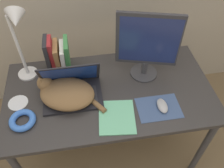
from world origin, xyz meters
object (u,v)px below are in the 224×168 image
at_px(computer_mouse, 162,106).
at_px(cable_coil, 22,120).
at_px(notepad, 117,117).
at_px(cd_disc, 18,103).
at_px(laptop, 72,89).
at_px(cat, 66,93).
at_px(book_row, 58,57).
at_px(external_monitor, 147,45).
at_px(desk_lamp, 18,33).

bearing_deg(computer_mouse, cable_coil, 178.09).
bearing_deg(notepad, cd_disc, 160.81).
bearing_deg(cd_disc, notepad, -19.19).
height_order(laptop, cat, laptop).
bearing_deg(notepad, book_row, 124.94).
relative_size(laptop, external_monitor, 0.78).
relative_size(computer_mouse, desk_lamp, 0.21).
xyz_separation_m(cat, desk_lamp, (-0.22, 0.22, 0.30)).
relative_size(book_row, cd_disc, 2.17).
xyz_separation_m(cat, cable_coil, (-0.25, -0.13, -0.04)).
bearing_deg(computer_mouse, external_monitor, 97.21).
distance_m(cat, desk_lamp, 0.43).
height_order(book_row, desk_lamp, desk_lamp).
distance_m(external_monitor, book_row, 0.58).
bearing_deg(cat, book_row, 96.97).
bearing_deg(notepad, cat, 146.26).
bearing_deg(cat, external_monitor, 14.57).
height_order(external_monitor, cd_disc, external_monitor).
height_order(external_monitor, computer_mouse, external_monitor).
relative_size(computer_mouse, cable_coil, 0.72).
xyz_separation_m(laptop, computer_mouse, (0.52, -0.19, -0.03)).
distance_m(computer_mouse, cable_coil, 0.81).
relative_size(desk_lamp, notepad, 2.00).
relative_size(laptop, book_row, 1.38).
height_order(external_monitor, cable_coil, external_monitor).
bearing_deg(cable_coil, cat, 28.16).
relative_size(laptop, computer_mouse, 3.32).
height_order(desk_lamp, notepad, desk_lamp).
bearing_deg(notepad, laptop, 138.07).
height_order(computer_mouse, notepad, computer_mouse).
xyz_separation_m(external_monitor, cable_coil, (-0.78, -0.27, -0.23)).
bearing_deg(desk_lamp, notepad, -39.73).
bearing_deg(laptop, cd_disc, -177.11).
height_order(cat, cable_coil, cat).
xyz_separation_m(computer_mouse, cd_disc, (-0.86, 0.17, -0.02)).
bearing_deg(laptop, cat, -143.06).
bearing_deg(computer_mouse, desk_lamp, 153.55).
bearing_deg(desk_lamp, cd_disc, -110.62).
distance_m(external_monitor, desk_lamp, 0.75).
bearing_deg(cd_disc, book_row, 43.31).
xyz_separation_m(cat, cd_disc, (-0.30, 0.01, -0.05)).
xyz_separation_m(computer_mouse, desk_lamp, (-0.78, 0.39, 0.34)).
relative_size(laptop, cat, 0.85).
distance_m(external_monitor, cable_coil, 0.85).
xyz_separation_m(external_monitor, computer_mouse, (0.04, -0.30, -0.23)).
bearing_deg(laptop, notepad, -41.93).
bearing_deg(external_monitor, cable_coil, -160.75).
distance_m(notepad, cd_disc, 0.61).
height_order(cat, external_monitor, external_monitor).
bearing_deg(external_monitor, cd_disc, -171.43).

